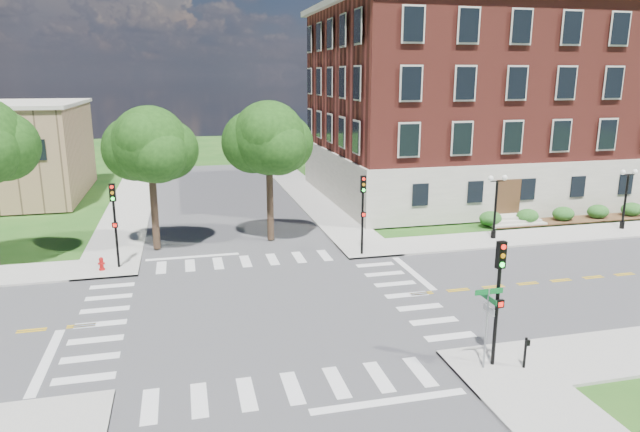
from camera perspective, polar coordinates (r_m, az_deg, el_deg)
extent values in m
plane|color=#194A14|center=(27.22, -5.71, -9.23)|extent=(160.00, 160.00, 0.00)
cube|color=#3D3D3F|center=(27.22, -5.71, -9.22)|extent=(90.00, 12.00, 0.01)
cube|color=#3D3D3F|center=(27.22, -5.71, -9.21)|extent=(12.00, 90.00, 0.01)
cube|color=#9E9B93|center=(43.19, 24.40, -1.58)|extent=(34.00, 3.50, 0.12)
cube|color=#9E9B93|center=(50.22, -0.68, 1.71)|extent=(3.50, 34.00, 0.12)
cube|color=#9E9B93|center=(49.19, -18.56, 0.72)|extent=(3.50, 34.00, 0.12)
cube|color=silver|center=(32.16, 9.29, -5.65)|extent=(0.40, 5.50, 0.00)
cube|color=#ACA797|center=(54.86, 16.39, 4.48)|extent=(30.00, 20.00, 4.20)
cube|color=maroon|center=(54.21, 16.97, 12.85)|extent=(29.55, 19.70, 11.80)
cube|color=#ACA797|center=(54.51, 17.45, 19.31)|extent=(30.60, 20.60, 0.50)
cube|color=#472D19|center=(44.44, 18.27, 1.71)|extent=(2.00, 0.10, 2.80)
cylinder|color=#301F18|center=(36.63, -16.19, 0.03)|extent=(0.44, 0.44, 4.21)
sphere|color=#15350E|center=(35.88, -16.66, 6.89)|extent=(4.61, 4.61, 4.61)
cylinder|color=#301F18|center=(37.27, -5.00, 0.86)|extent=(0.44, 0.44, 4.33)
sphere|color=#15350E|center=(36.52, -5.15, 7.78)|extent=(4.70, 4.70, 4.70)
cylinder|color=black|center=(22.22, 17.19, -9.64)|extent=(0.14, 0.14, 3.80)
cube|color=black|center=(21.40, 17.65, -3.72)|extent=(0.34, 0.25, 1.00)
cylinder|color=red|center=(21.20, 17.89, -2.97)|extent=(0.18, 0.07, 0.18)
cylinder|color=orange|center=(21.30, 17.83, -3.82)|extent=(0.18, 0.07, 0.18)
cylinder|color=#19E533|center=(21.39, 17.76, -4.67)|extent=(0.18, 0.07, 0.18)
cube|color=black|center=(21.85, 17.55, -8.37)|extent=(0.31, 0.15, 0.30)
cylinder|color=black|center=(34.24, 4.26, -0.75)|extent=(0.14, 0.14, 3.80)
cube|color=black|center=(33.72, 4.33, 3.20)|extent=(0.34, 0.25, 1.00)
cylinder|color=red|center=(33.54, 4.41, 3.71)|extent=(0.18, 0.07, 0.18)
cylinder|color=orange|center=(33.60, 4.40, 3.15)|extent=(0.18, 0.07, 0.18)
cylinder|color=#19E533|center=(33.66, 4.39, 2.60)|extent=(0.18, 0.07, 0.18)
cube|color=black|center=(33.93, 4.37, 0.15)|extent=(0.31, 0.15, 0.30)
cylinder|color=black|center=(33.77, -19.71, -1.76)|extent=(0.14, 0.14, 3.80)
cube|color=black|center=(33.24, -20.05, 2.23)|extent=(0.34, 0.25, 1.00)
cylinder|color=red|center=(33.05, -20.11, 2.75)|extent=(0.18, 0.07, 0.18)
cylinder|color=orange|center=(33.11, -20.07, 2.19)|extent=(0.18, 0.07, 0.18)
cylinder|color=#19E533|center=(33.17, -20.02, 1.63)|extent=(0.18, 0.07, 0.18)
cube|color=black|center=(33.45, -19.82, -0.85)|extent=(0.31, 0.15, 0.30)
cylinder|color=black|center=(39.63, 16.95, -1.77)|extent=(0.32, 0.32, 0.50)
cylinder|color=black|center=(39.24, 17.12, 0.55)|extent=(0.16, 0.16, 3.80)
cube|color=black|center=(38.86, 17.32, 3.35)|extent=(1.00, 0.06, 0.06)
sphere|color=white|center=(38.57, 16.70, 3.62)|extent=(0.36, 0.36, 0.36)
sphere|color=white|center=(39.08, 17.97, 3.66)|extent=(0.36, 0.36, 0.36)
cylinder|color=black|center=(45.57, 27.96, -0.81)|extent=(0.32, 0.32, 0.50)
cylinder|color=black|center=(45.23, 28.20, 1.22)|extent=(0.16, 0.16, 3.80)
cube|color=black|center=(44.89, 28.48, 3.64)|extent=(1.00, 0.06, 0.06)
sphere|color=white|center=(44.53, 28.03, 3.89)|extent=(0.36, 0.36, 0.36)
sphere|color=white|center=(45.20, 28.98, 3.90)|extent=(0.36, 0.36, 0.36)
cylinder|color=gray|center=(22.02, 16.28, -10.78)|extent=(0.07, 0.07, 3.10)
cube|color=#0C6025|center=(21.47, 16.55, -7.26)|extent=(1.10, 0.03, 0.20)
cube|color=#0C6025|center=(21.56, 16.50, -7.88)|extent=(0.03, 1.10, 0.20)
cube|color=silver|center=(21.75, 16.53, -8.96)|extent=(0.03, 0.75, 0.25)
cylinder|color=black|center=(22.88, 19.82, -12.73)|extent=(0.10, 0.10, 1.20)
cube|color=black|center=(22.60, 20.09, -11.83)|extent=(0.14, 0.08, 0.22)
cylinder|color=#A60C0D|center=(34.08, -20.97, -4.99)|extent=(0.32, 0.32, 0.10)
cylinder|color=#A60C0D|center=(34.00, -21.01, -4.59)|extent=(0.22, 0.22, 0.60)
sphere|color=#A60C0D|center=(33.90, -21.06, -4.06)|extent=(0.24, 0.24, 0.24)
cylinder|color=#A60C0D|center=(33.98, -21.02, -4.46)|extent=(0.35, 0.12, 0.12)
cylinder|color=#A60C0D|center=(33.98, -21.02, -4.46)|extent=(0.12, 0.35, 0.12)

